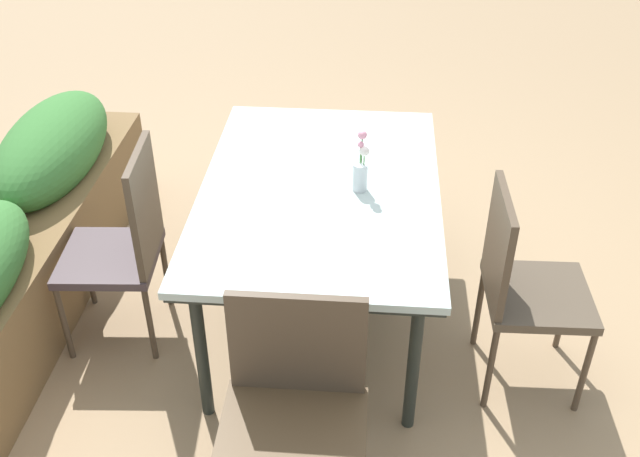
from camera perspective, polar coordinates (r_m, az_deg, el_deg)
The scene contains 7 objects.
ground_plane at distance 3.76m, azimuth -0.04°, elevation -5.73°, with size 12.00×12.00×0.00m, color #9E7F5B.
dining_table at distance 3.30m, azimuth -0.00°, elevation 2.44°, with size 1.55×1.05×0.74m.
chair_far_side at distance 3.39m, azimuth -14.85°, elevation -0.87°, with size 0.46×0.46×0.97m.
chair_end_left at distance 2.55m, azimuth -2.07°, elevation -14.03°, with size 0.50×0.50×0.91m.
chair_near_left at distance 3.15m, azimuth 15.36°, elevation -3.95°, with size 0.44×0.44×0.95m.
flower_vase at distance 3.20m, azimuth 3.17°, elevation 4.58°, with size 0.07×0.07×0.28m.
planter_box at distance 3.80m, azimuth -22.13°, elevation -1.00°, with size 2.43×0.50×0.81m.
Camera 1 is at (-2.84, -0.23, 2.45)m, focal length 41.37 mm.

